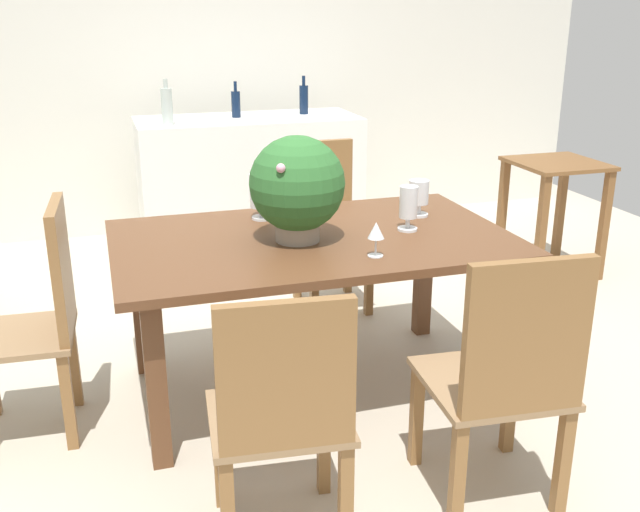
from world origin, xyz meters
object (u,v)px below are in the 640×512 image
kitchen_counter (250,185)px  crystal_vase_center_near (408,205)px  chair_near_right (507,372)px  wine_bottle_amber (304,99)px  wine_bottle_clear (236,104)px  dining_table (313,256)px  crystal_vase_right (262,192)px  chair_head_end (43,312)px  chair_near_left (282,411)px  crystal_vase_left (419,195)px  chair_far_right (327,217)px  wine_glass (376,232)px  flower_centerpiece (297,186)px  side_table (554,191)px  wine_bottle_dark (167,106)px

kitchen_counter → crystal_vase_center_near: bearing=-82.9°
kitchen_counter → chair_near_right: bearing=-86.1°
wine_bottle_amber → wine_bottle_clear: 0.50m
wine_bottle_amber → dining_table: bearing=-105.1°
crystal_vase_right → wine_bottle_amber: wine_bottle_amber is taller
crystal_vase_right → chair_near_right: bearing=-68.6°
chair_head_end → chair_near_right: bearing=59.5°
chair_near_left → crystal_vase_left: size_ratio=5.30×
crystal_vase_center_near → chair_far_right: bearing=92.5°
chair_near_right → crystal_vase_center_near: size_ratio=4.80×
chair_far_right → wine_glass: chair_far_right is taller
chair_far_right → wine_bottle_amber: 1.32m
wine_bottle_clear → chair_near_right: bearing=-84.8°
chair_head_end → wine_bottle_amber: (1.75, 2.21, 0.54)m
chair_near_left → chair_far_right: chair_far_right is taller
chair_near_left → crystal_vase_center_near: bearing=-125.4°
crystal_vase_left → crystal_vase_center_near: size_ratio=0.86×
dining_table → wine_glass: wine_glass is taller
chair_near_left → crystal_vase_right: bearing=-95.0°
wine_glass → flower_centerpiece: bearing=129.7°
kitchen_counter → wine_bottle_amber: size_ratio=5.74×
chair_near_left → wine_bottle_clear: (0.49, 3.19, 0.54)m
chair_head_end → wine_bottle_clear: size_ratio=3.96×
dining_table → side_table: size_ratio=2.30×
chair_head_end → wine_bottle_dark: size_ratio=3.32×
chair_near_left → dining_table: bearing=-106.2°
crystal_vase_left → chair_near_left: bearing=-130.0°
crystal_vase_center_near → wine_bottle_clear: size_ratio=0.82×
wine_bottle_clear → chair_head_end: bearing=-119.6°
chair_head_end → kitchen_counter: size_ratio=0.63×
chair_near_right → wine_glass: size_ratio=6.77×
chair_near_left → chair_far_right: bearing=-105.9°
chair_far_right → flower_centerpiece: size_ratio=2.12×
crystal_vase_center_near → wine_bottle_dark: 2.21m
chair_far_right → crystal_vase_center_near: 1.11m
chair_head_end → crystal_vase_right: 1.11m
crystal_vase_right → wine_glass: (0.32, -0.67, -0.03)m
wine_glass → wine_bottle_dark: (-0.57, 2.33, 0.23)m
wine_bottle_amber → wine_bottle_clear: size_ratio=1.09×
crystal_vase_left → wine_bottle_dark: bearing=118.4°
chair_head_end → wine_bottle_amber: size_ratio=3.63×
chair_far_right → crystal_vase_left: chair_far_right is taller
wine_glass → wine_bottle_clear: size_ratio=0.58×
chair_near_left → crystal_vase_right: 1.42m
flower_centerpiece → kitchen_counter: 2.26m
chair_near_right → wine_bottle_amber: (0.21, 3.23, 0.54)m
wine_bottle_amber → wine_bottle_clear: wine_bottle_amber is taller
flower_centerpiece → side_table: (2.06, 1.10, -0.44)m
side_table → wine_bottle_dark: bearing=158.6°
crystal_vase_right → side_table: 2.28m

